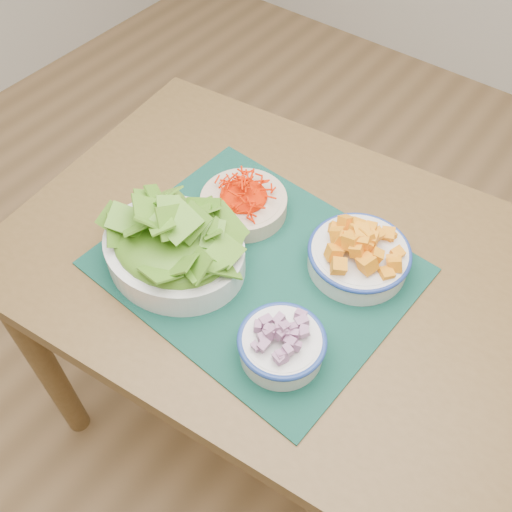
{
  "coord_description": "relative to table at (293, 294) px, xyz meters",
  "views": [
    {
      "loc": [
        0.6,
        -0.54,
        1.61
      ],
      "look_at": [
        0.2,
        -0.01,
        0.78
      ],
      "focal_mm": 40.0,
      "sensor_mm": 36.0,
      "label": 1
    }
  ],
  "objects": [
    {
      "name": "ground",
      "position": [
        -0.25,
        -0.05,
        -0.64
      ],
      "size": [
        4.0,
        4.0,
        0.0
      ],
      "primitive_type": "plane",
      "color": "#AB8252",
      "rests_on": "ground"
    },
    {
      "name": "table",
      "position": [
        0.0,
        0.0,
        0.0
      ],
      "size": [
        1.2,
        0.87,
        0.75
      ],
      "rotation": [
        0.0,
        0.0,
        0.11
      ],
      "color": "brown",
      "rests_on": "ground"
    },
    {
      "name": "placemat",
      "position": [
        -0.05,
        -0.05,
        0.11
      ],
      "size": [
        0.57,
        0.48,
        0.0
      ],
      "primitive_type": "cube",
      "rotation": [
        0.0,
        0.0,
        -0.06
      ],
      "color": "#092D25",
      "rests_on": "table"
    },
    {
      "name": "carrot_bowl",
      "position": [
        -0.16,
        0.04,
        0.14
      ],
      "size": [
        0.18,
        0.18,
        0.07
      ],
      "rotation": [
        0.0,
        0.0,
        0.02
      ],
      "color": "beige",
      "rests_on": "placemat"
    },
    {
      "name": "lettuce_bowl",
      "position": [
        -0.18,
        -0.14,
        0.17
      ],
      "size": [
        0.29,
        0.25,
        0.13
      ],
      "rotation": [
        0.0,
        0.0,
        0.07
      ],
      "color": "white",
      "rests_on": "placemat"
    },
    {
      "name": "squash_bowl",
      "position": [
        0.1,
        0.06,
        0.16
      ],
      "size": [
        0.25,
        0.25,
        0.1
      ],
      "rotation": [
        0.0,
        0.0,
        -0.4
      ],
      "color": "silver",
      "rests_on": "placemat"
    },
    {
      "name": "onion_bowl",
      "position": [
        0.09,
        -0.18,
        0.15
      ],
      "size": [
        0.15,
        0.15,
        0.08
      ],
      "rotation": [
        0.0,
        0.0,
        0.06
      ],
      "color": "silver",
      "rests_on": "placemat"
    }
  ]
}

